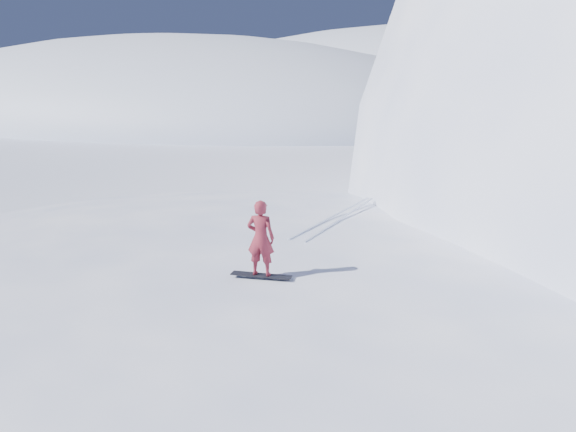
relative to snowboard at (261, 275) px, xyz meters
name	(u,v)px	position (x,y,z in m)	size (l,w,h in m)	color
ground	(239,368)	(-0.71, 0.05, -2.41)	(400.00, 400.00, 0.00)	white
near_ridge	(342,332)	(0.29, 3.05, -2.41)	(36.00, 28.00, 4.80)	white
far_ridge_a	(149,118)	(-70.71, 60.05, -2.41)	(120.00, 70.00, 28.00)	white
far_ridge_c	(418,111)	(-40.71, 110.05, -2.41)	(140.00, 90.00, 36.00)	white
wind_bumps	(274,330)	(-1.26, 2.17, -2.41)	(16.00, 14.40, 1.00)	white
snowboard	(261,275)	(0.00, 0.00, 0.00)	(1.31, 0.24, 0.02)	black
snowboarder	(261,238)	(0.00, 0.00, 0.82)	(0.59, 0.39, 1.61)	maroon
vapor_plume	(187,130)	(-47.61, 45.94, -2.41)	(10.68, 8.54, 7.47)	white
board_tracks	(339,216)	(-1.30, 5.60, 0.01)	(1.26, 5.96, 0.04)	silver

